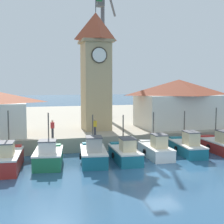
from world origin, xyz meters
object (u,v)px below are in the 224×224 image
dock_worker_along_quay (52,128)px  clock_tower (96,68)px  fishing_boat_far_left (8,159)px  fishing_boat_mid_left (125,153)px  dock_worker_near_tower (95,127)px  warehouse_right (179,103)px  fishing_boat_mid_right (187,146)px  port_crane_near (103,64)px  fishing_boat_left_outer (48,156)px  fishing_boat_left_inner (93,154)px  fishing_boat_center (156,149)px  fishing_boat_right_inner (220,145)px

dock_worker_along_quay → clock_tower: bearing=35.9°
fishing_boat_far_left → fishing_boat_mid_left: 9.11m
dock_worker_near_tower → dock_worker_along_quay: same height
clock_tower → warehouse_right: bearing=-4.2°
warehouse_right → dock_worker_along_quay: bearing=-168.5°
fishing_boat_mid_right → dock_worker_along_quay: fishing_boat_mid_right is taller
dock_worker_near_tower → port_crane_near: bearing=72.4°
dock_worker_along_quay → fishing_boat_left_outer: bearing=-99.5°
fishing_boat_mid_left → fishing_boat_left_inner: bearing=177.5°
fishing_boat_far_left → fishing_boat_center: bearing=2.3°
fishing_boat_mid_left → fishing_boat_right_inner: bearing=4.6°
fishing_boat_mid_left → fishing_boat_center: 3.05m
fishing_boat_left_outer → port_crane_near: size_ratio=0.21×
fishing_boat_center → clock_tower: bearing=111.5°
dock_worker_along_quay → fishing_boat_left_inner: bearing=-62.4°
clock_tower → dock_worker_near_tower: bearing=-105.4°
port_crane_near → warehouse_right: bearing=-66.9°
fishing_boat_mid_left → port_crane_near: bearing=80.0°
fishing_boat_far_left → dock_worker_near_tower: fishing_boat_far_left is taller
fishing_boat_left_outer → fishing_boat_mid_right: bearing=2.4°
fishing_boat_mid_right → fishing_boat_left_inner: bearing=-175.1°
fishing_boat_right_inner → dock_worker_near_tower: bearing=158.0°
port_crane_near → fishing_boat_mid_right: bearing=-83.0°
fishing_boat_center → dock_worker_near_tower: (-4.32, 4.58, 1.52)m
fishing_boat_left_outer → clock_tower: 12.68m
fishing_boat_far_left → fishing_boat_right_inner: (18.64, 0.68, -0.07)m
fishing_boat_left_inner → port_crane_near: (6.37, 20.99, 8.45)m
fishing_boat_left_inner → fishing_boat_far_left: bearing=-179.7°
fishing_boat_left_inner → warehouse_right: 14.77m
fishing_boat_left_inner → warehouse_right: bearing=34.3°
fishing_boat_left_inner → fishing_boat_mid_right: fishing_boat_mid_right is taller
fishing_boat_far_left → fishing_boat_mid_left: bearing=-0.5°
clock_tower → warehouse_right: (9.52, -0.71, -3.87)m
fishing_boat_right_inner → dock_worker_along_quay: 15.60m
fishing_boat_mid_left → dock_worker_near_tower: (-1.32, 5.16, 1.52)m
fishing_boat_left_outer → fishing_boat_mid_right: 12.37m
fishing_boat_left_outer → fishing_boat_mid_right: fishing_boat_left_outer is taller
fishing_boat_left_inner → fishing_boat_center: bearing=4.7°
fishing_boat_right_inner → fishing_boat_left_inner: bearing=-176.9°
fishing_boat_far_left → fishing_boat_left_outer: (2.96, 0.27, -0.03)m
port_crane_near → dock_worker_near_tower: port_crane_near is taller
fishing_boat_mid_right → port_crane_near: port_crane_near is taller
fishing_boat_mid_left → dock_worker_along_quay: size_ratio=3.02×
fishing_boat_left_inner → port_crane_near: bearing=73.1°
fishing_boat_far_left → fishing_boat_center: 12.12m
fishing_boat_left_outer → dock_worker_along_quay: bearing=80.5°
dock_worker_near_tower → warehouse_right: bearing=16.2°
fishing_boat_center → warehouse_right: warehouse_right is taller
fishing_boat_left_inner → fishing_boat_center: (5.63, 0.46, -0.06)m
fishing_boat_far_left → fishing_boat_right_inner: bearing=2.1°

